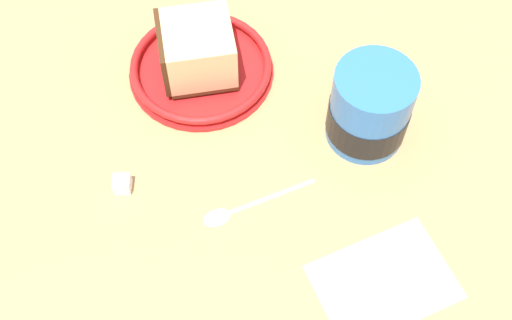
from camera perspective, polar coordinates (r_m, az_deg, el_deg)
name	(u,v)px	position (r cm, az deg, el deg)	size (l,w,h in cm)	color
ground_plane	(234,120)	(78.36, -1.92, 3.46)	(146.55, 146.55, 3.56)	tan
small_plate	(201,68)	(79.82, -4.75, 7.93)	(17.30, 17.30, 1.83)	red
cake_slice	(197,50)	(77.25, -5.13, 9.44)	(11.62, 11.65, 6.66)	#472814
tea_mug	(370,108)	(72.61, 9.76, 4.42)	(8.94, 10.92, 9.95)	#3372BF
teaspoon	(236,209)	(70.04, -1.74, -4.24)	(7.17, 11.93, 0.80)	silver
folded_napkin	(384,282)	(68.06, 10.97, -10.25)	(9.56, 13.47, 0.60)	beige
sugar_cube	(122,184)	(72.20, -11.46, -2.03)	(1.81, 1.81, 1.81)	white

